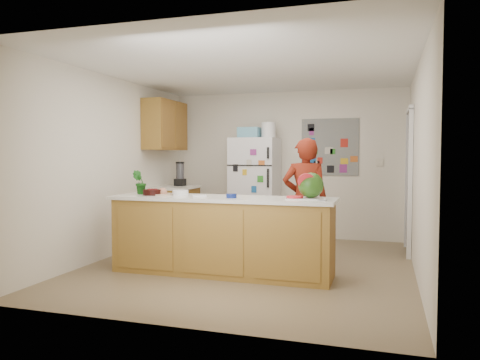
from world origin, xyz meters
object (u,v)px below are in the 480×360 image
(refrigerator, at_px, (255,189))
(person, at_px, (305,200))
(watermelon, at_px, (311,185))
(cherry_bowl, at_px, (152,192))

(refrigerator, relative_size, person, 1.04)
(refrigerator, xyz_separation_m, person, (1.09, -1.43, -0.03))
(person, height_order, watermelon, person)
(watermelon, height_order, cherry_bowl, watermelon)
(refrigerator, xyz_separation_m, watermelon, (1.30, -2.33, 0.22))
(person, distance_m, cherry_bowl, 1.99)
(person, xyz_separation_m, watermelon, (0.21, -0.90, 0.26))
(person, bearing_deg, cherry_bowl, 16.72)
(person, bearing_deg, refrigerator, -65.21)
(watermelon, xyz_separation_m, cherry_bowl, (-1.95, -0.07, -0.12))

